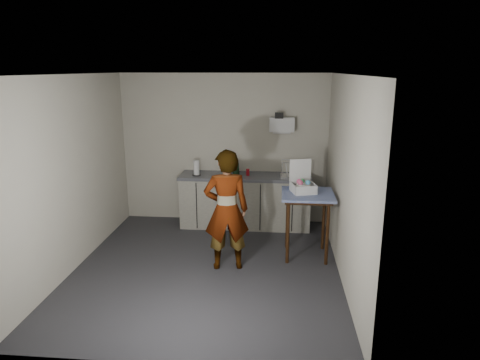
# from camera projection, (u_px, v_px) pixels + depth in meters

# --- Properties ---
(ground) EXTENTS (4.00, 4.00, 0.00)m
(ground) POSITION_uv_depth(u_px,v_px,m) (207.00, 268.00, 5.90)
(ground) COLOR #26262A
(ground) RESTS_ON ground
(wall_back) EXTENTS (3.60, 0.02, 2.60)m
(wall_back) POSITION_uv_depth(u_px,v_px,m) (224.00, 149.00, 7.49)
(wall_back) COLOR beige
(wall_back) RESTS_ON ground
(wall_right) EXTENTS (0.02, 4.00, 2.60)m
(wall_right) POSITION_uv_depth(u_px,v_px,m) (344.00, 180.00, 5.42)
(wall_right) COLOR beige
(wall_right) RESTS_ON ground
(wall_left) EXTENTS (0.02, 4.00, 2.60)m
(wall_left) POSITION_uv_depth(u_px,v_px,m) (73.00, 174.00, 5.72)
(wall_left) COLOR beige
(wall_left) RESTS_ON ground
(ceiling) EXTENTS (3.60, 4.00, 0.01)m
(ceiling) POSITION_uv_depth(u_px,v_px,m) (203.00, 75.00, 5.24)
(ceiling) COLOR white
(ceiling) RESTS_ON wall_back
(kitchen_counter) EXTENTS (2.24, 0.62, 0.91)m
(kitchen_counter) POSITION_uv_depth(u_px,v_px,m) (245.00, 202.00, 7.40)
(kitchen_counter) COLOR black
(kitchen_counter) RESTS_ON ground
(wall_shelf) EXTENTS (0.42, 0.18, 0.37)m
(wall_shelf) POSITION_uv_depth(u_px,v_px,m) (282.00, 125.00, 7.22)
(wall_shelf) COLOR white
(wall_shelf) RESTS_ON ground
(side_table) EXTENTS (0.74, 0.74, 0.95)m
(side_table) POSITION_uv_depth(u_px,v_px,m) (307.00, 202.00, 6.09)
(side_table) COLOR #361E0C
(side_table) RESTS_ON ground
(standing_man) EXTENTS (0.67, 0.50, 1.66)m
(standing_man) POSITION_uv_depth(u_px,v_px,m) (226.00, 210.00, 5.73)
(standing_man) COLOR #B2A593
(standing_man) RESTS_ON ground
(soap_bottle) EXTENTS (0.16, 0.16, 0.31)m
(soap_bottle) POSITION_uv_depth(u_px,v_px,m) (236.00, 167.00, 7.21)
(soap_bottle) COLOR black
(soap_bottle) RESTS_ON kitchen_counter
(soda_can) EXTENTS (0.06, 0.06, 0.11)m
(soda_can) POSITION_uv_depth(u_px,v_px,m) (248.00, 172.00, 7.24)
(soda_can) COLOR red
(soda_can) RESTS_ON kitchen_counter
(dark_bottle) EXTENTS (0.06, 0.06, 0.21)m
(dark_bottle) POSITION_uv_depth(u_px,v_px,m) (227.00, 169.00, 7.27)
(dark_bottle) COLOR black
(dark_bottle) RESTS_ON kitchen_counter
(paper_towel) EXTENTS (0.15, 0.15, 0.26)m
(paper_towel) POSITION_uv_depth(u_px,v_px,m) (197.00, 168.00, 7.23)
(paper_towel) COLOR black
(paper_towel) RESTS_ON kitchen_counter
(dish_rack) EXTENTS (0.39, 0.29, 0.27)m
(dish_rack) POSITION_uv_depth(u_px,v_px,m) (292.00, 173.00, 7.16)
(dish_rack) COLOR silver
(dish_rack) RESTS_ON kitchen_counter
(bakery_box) EXTENTS (0.39, 0.40, 0.45)m
(bakery_box) POSITION_uv_depth(u_px,v_px,m) (303.00, 185.00, 6.10)
(bakery_box) COLOR white
(bakery_box) RESTS_ON side_table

